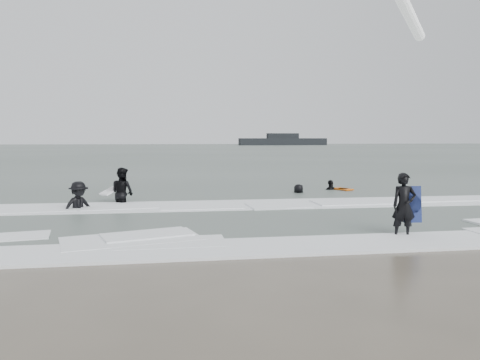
{
  "coord_description": "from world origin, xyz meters",
  "views": [
    {
      "loc": [
        -2.26,
        -11.19,
        2.6
      ],
      "look_at": [
        0.0,
        5.0,
        1.1
      ],
      "focal_mm": 35.0,
      "sensor_mm": 36.0,
      "label": 1
    }
  ],
  "objects": [
    {
      "name": "surfer_breaker",
      "position": [
        -5.66,
        5.84,
        0.0
      ],
      "size": [
        1.41,
        1.29,
        1.9
      ],
      "primitive_type": "imported",
      "rotation": [
        0.0,
        0.0,
        0.63
      ],
      "color": "black",
      "rests_on": "ground"
    },
    {
      "name": "sea",
      "position": [
        0.0,
        80.0,
        0.06
      ],
      "size": [
        320.0,
        320.0,
        0.0
      ],
      "primitive_type": "plane",
      "color": "#47544C",
      "rests_on": "ground"
    },
    {
      "name": "surfer_right_far",
      "position": [
        3.36,
        9.55,
        0.0
      ],
      "size": [
        0.92,
        0.77,
        1.6
      ],
      "primitive_type": "imported",
      "rotation": [
        0.0,
        0.0,
        -2.74
      ],
      "color": "black",
      "rests_on": "ground"
    },
    {
      "name": "vessel_horizon",
      "position": [
        31.77,
        134.51,
        1.4
      ],
      "size": [
        27.71,
        4.95,
        3.76
      ],
      "color": "black",
      "rests_on": "ground"
    },
    {
      "name": "surfer_right_near",
      "position": [
        5.26,
        10.61,
        0.0
      ],
      "size": [
        1.05,
        0.66,
        1.67
      ],
      "primitive_type": "imported",
      "rotation": [
        0.0,
        0.0,
        -2.87
      ],
      "color": "black",
      "rests_on": "ground"
    },
    {
      "name": "surfer_wading",
      "position": [
        -4.31,
        7.39,
        0.0
      ],
      "size": [
        1.22,
        1.2,
        1.98
      ],
      "primitive_type": "imported",
      "rotation": [
        0.0,
        0.0,
        2.42
      ],
      "color": "black",
      "rests_on": "ground"
    },
    {
      "name": "surf_foam",
      "position": [
        0.0,
        3.7,
        0.04
      ],
      "size": [
        30.03,
        9.06,
        0.09
      ],
      "color": "white",
      "rests_on": "ground"
    },
    {
      "name": "bodyboards",
      "position": [
        1.62,
        6.11,
        0.5
      ],
      "size": [
        11.4,
        10.76,
        1.25
      ],
      "color": "#111C4F",
      "rests_on": "ground"
    },
    {
      "name": "ground",
      "position": [
        0.0,
        0.0,
        0.0
      ],
      "size": [
        320.0,
        320.0,
        0.0
      ],
      "primitive_type": "plane",
      "color": "brown",
      "rests_on": "ground"
    },
    {
      "name": "surfer_centre",
      "position": [
        3.61,
        0.09,
        0.0
      ],
      "size": [
        0.66,
        0.47,
        1.71
      ],
      "primitive_type": "imported",
      "rotation": [
        0.0,
        0.0,
        -0.1
      ],
      "color": "black",
      "rests_on": "ground"
    }
  ]
}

